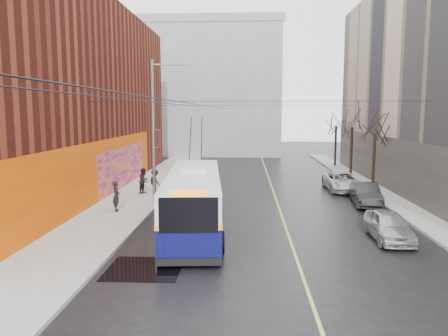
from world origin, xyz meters
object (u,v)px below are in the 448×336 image
at_px(tree_mid, 353,119).
at_px(pedestrian_c, 155,181).
at_px(streetlight_pole, 156,128).
at_px(parked_car_a, 389,225).
at_px(parked_car_b, 366,194).
at_px(tree_near, 375,124).
at_px(trolleybus, 194,199).
at_px(pedestrian_a, 116,196).
at_px(pedestrian_b, 144,181).
at_px(tree_far, 336,119).
at_px(parked_car_c, 342,182).
at_px(following_car, 207,171).

relative_size(tree_mid, pedestrian_c, 4.00).
height_order(streetlight_pole, tree_mid, streetlight_pole).
height_order(parked_car_a, parked_car_b, parked_car_b).
bearing_deg(tree_near, tree_mid, 90.00).
bearing_deg(tree_near, trolleybus, -136.28).
bearing_deg(tree_near, parked_car_b, -110.09).
relative_size(parked_car_b, pedestrian_a, 2.41).
height_order(tree_mid, parked_car_b, tree_mid).
relative_size(streetlight_pole, pedestrian_c, 5.39).
xyz_separation_m(pedestrian_a, pedestrian_b, (0.31, 5.61, 0.01)).
distance_m(tree_far, pedestrian_a, 28.50).
xyz_separation_m(parked_car_b, pedestrian_c, (-13.98, 2.84, 0.28)).
xyz_separation_m(parked_car_c, pedestrian_c, (-13.63, -2.27, 0.30)).
height_order(tree_mid, trolleybus, tree_mid).
xyz_separation_m(tree_far, trolleybus, (-12.13, -25.60, -3.60)).
relative_size(parked_car_a, parked_car_b, 0.93).
height_order(parked_car_c, pedestrian_a, pedestrian_a).
bearing_deg(pedestrian_c, pedestrian_a, 126.43).
distance_m(trolleybus, pedestrian_c, 9.78).
xyz_separation_m(parked_car_a, pedestrian_a, (-14.01, 4.50, 0.36)).
bearing_deg(parked_car_c, parked_car_b, -86.91).
relative_size(following_car, pedestrian_b, 2.52).
xyz_separation_m(tree_mid, pedestrian_a, (-17.00, -15.50, -4.22)).
bearing_deg(tree_far, streetlight_pole, -127.12).
relative_size(tree_near, tree_mid, 0.96).
distance_m(tree_mid, pedestrian_c, 19.14).
bearing_deg(trolleybus, pedestrian_c, 108.44).
bearing_deg(pedestrian_b, streetlight_pole, -135.90).
distance_m(parked_car_b, pedestrian_c, 14.27).
relative_size(streetlight_pole, parked_car_b, 2.11).
bearing_deg(pedestrian_b, parked_car_b, -82.41).
bearing_deg(trolleybus, parked_car_b, 26.41).
bearing_deg(pedestrian_b, tree_mid, -41.81).
height_order(parked_car_a, following_car, following_car).
height_order(tree_far, pedestrian_a, tree_far).
xyz_separation_m(parked_car_a, following_car, (-9.91, 17.17, 0.09)).
bearing_deg(parked_car_a, tree_far, 84.91).
bearing_deg(pedestrian_c, pedestrian_b, 66.77).
height_order(streetlight_pole, pedestrian_a, streetlight_pole).
bearing_deg(trolleybus, streetlight_pole, 113.46).
bearing_deg(following_car, pedestrian_c, -109.29).
height_order(trolleybus, pedestrian_a, trolleybus).
bearing_deg(tree_mid, pedestrian_a, -137.64).
bearing_deg(tree_far, pedestrian_b, -134.66).
xyz_separation_m(tree_near, parked_car_a, (-2.99, -13.00, -4.30)).
bearing_deg(following_car, pedestrian_a, -102.84).
bearing_deg(pedestrian_a, following_car, -32.98).
height_order(tree_near, tree_mid, tree_mid).
height_order(tree_mid, pedestrian_b, tree_mid).
height_order(tree_mid, following_car, tree_mid).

